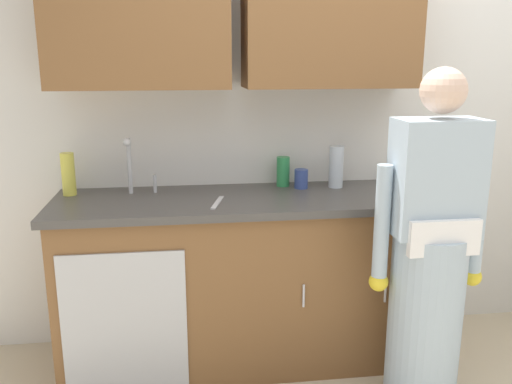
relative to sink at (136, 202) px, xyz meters
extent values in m
cube|color=silver|center=(1.09, 0.34, 0.42)|extent=(4.80, 0.10, 2.70)
cube|color=brown|center=(0.05, 0.12, 0.92)|extent=(0.91, 0.34, 0.70)
cube|color=brown|center=(1.04, 0.12, 0.92)|extent=(0.91, 0.34, 0.70)
cube|color=brown|center=(0.54, -0.01, -0.48)|extent=(1.90, 0.60, 0.90)
cube|color=#B7BABF|center=(-0.06, -0.31, -0.52)|extent=(0.60, 0.01, 0.72)
cylinder|color=silver|center=(0.83, -0.32, -0.43)|extent=(0.01, 0.01, 0.12)
cylinder|color=silver|center=(1.25, -0.32, -0.43)|extent=(0.01, 0.01, 0.12)
cube|color=#474442|center=(0.54, -0.01, -0.01)|extent=(1.96, 0.66, 0.04)
cube|color=#B7BABF|center=(0.00, -0.01, -0.01)|extent=(0.50, 0.36, 0.03)
cylinder|color=#B7BABF|center=(-0.04, 0.14, 0.16)|extent=(0.02, 0.02, 0.30)
sphere|color=#B7BABF|center=(-0.04, 0.08, 0.30)|extent=(0.04, 0.04, 0.04)
cylinder|color=#B7BABF|center=(0.09, 0.14, 0.06)|extent=(0.02, 0.02, 0.10)
cylinder|color=#A3B7C6|center=(1.36, -0.56, -0.49)|extent=(0.34, 0.34, 0.88)
cube|color=#A3B7C6|center=(1.36, -0.56, 0.21)|extent=(0.38, 0.22, 0.52)
sphere|color=beige|center=(1.36, -0.56, 0.59)|extent=(0.20, 0.20, 0.20)
cube|color=white|center=(1.36, -0.68, -0.03)|extent=(0.32, 0.04, 0.16)
cylinder|color=#A3B7C6|center=(1.13, -0.54, 0.00)|extent=(0.07, 0.07, 0.55)
sphere|color=yellow|center=(1.13, -0.54, -0.28)|extent=(0.09, 0.09, 0.09)
cylinder|color=#A3B7C6|center=(1.59, -0.54, 0.00)|extent=(0.07, 0.07, 0.55)
sphere|color=yellow|center=(1.59, -0.54, -0.28)|extent=(0.09, 0.09, 0.09)
cylinder|color=#D8D14C|center=(-0.36, 0.15, 0.13)|extent=(0.07, 0.07, 0.23)
cylinder|color=#2D8C4C|center=(0.81, 0.21, 0.10)|extent=(0.07, 0.07, 0.17)
cylinder|color=silver|center=(1.10, 0.14, 0.13)|extent=(0.08, 0.08, 0.24)
cylinder|color=#33478C|center=(0.90, 0.14, 0.07)|extent=(0.08, 0.08, 0.11)
cube|color=silver|center=(0.41, -0.12, 0.02)|extent=(0.08, 0.24, 0.01)
camera|label=1|loc=(0.26, -2.76, 0.73)|focal=37.80mm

